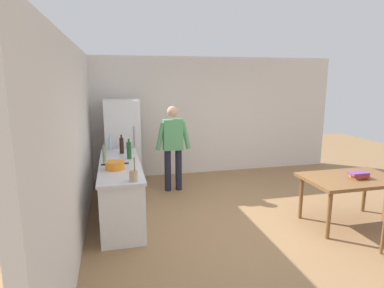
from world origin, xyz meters
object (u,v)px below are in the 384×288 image
at_px(bottle_water_clear, 110,144).
at_px(bottle_vinegar_tall, 104,154).
at_px(bottle_wine_green, 129,150).
at_px(bottle_wine_dark, 122,145).
at_px(refrigerator, 123,143).
at_px(cooking_pot, 115,165).
at_px(utensil_jar, 133,175).
at_px(person, 173,143).
at_px(dining_table, 350,182).
at_px(book_stack, 359,175).

xyz_separation_m(bottle_water_clear, bottle_vinegar_tall, (-0.09, -0.88, 0.01)).
distance_m(bottle_wine_green, bottle_wine_dark, 0.44).
relative_size(refrigerator, cooking_pot, 4.50).
bearing_deg(bottle_wine_dark, cooking_pot, -97.14).
distance_m(cooking_pot, bottle_vinegar_tall, 0.46).
bearing_deg(refrigerator, bottle_wine_green, -87.24).
height_order(refrigerator, bottle_wine_green, refrigerator).
height_order(cooking_pot, utensil_jar, utensil_jar).
relative_size(cooking_pot, bottle_water_clear, 1.33).
height_order(person, bottle_wine_dark, person).
relative_size(person, bottle_water_clear, 5.67).
bearing_deg(bottle_wine_dark, person, 19.98).
distance_m(dining_table, bottle_water_clear, 4.13).
distance_m(refrigerator, bottle_wine_dark, 0.93).
bearing_deg(utensil_jar, bottle_wine_dark, 93.59).
height_order(bottle_vinegar_tall, bottle_wine_dark, bottle_wine_dark).
bearing_deg(refrigerator, book_stack, -39.28).
bearing_deg(cooking_pot, book_stack, -13.15).
relative_size(dining_table, bottle_wine_dark, 4.12).
distance_m(person, utensil_jar, 2.20).
relative_size(refrigerator, bottle_wine_dark, 5.29).
xyz_separation_m(dining_table, bottle_water_clear, (-3.55, 2.08, 0.35)).
height_order(dining_table, bottle_vinegar_tall, bottle_vinegar_tall).
height_order(person, bottle_vinegar_tall, person).
bearing_deg(cooking_pot, bottle_wine_dark, 82.86).
bearing_deg(bottle_wine_green, bottle_vinegar_tall, -156.99).
relative_size(person, bottle_vinegar_tall, 5.31).
distance_m(bottle_wine_green, book_stack, 3.62).
xyz_separation_m(person, utensil_jar, (-0.89, -2.01, 0.00)).
distance_m(utensil_jar, bottle_wine_green, 1.23).
bearing_deg(bottle_wine_green, dining_table, -22.84).
distance_m(bottle_water_clear, bottle_wine_dark, 0.36).
relative_size(bottle_water_clear, bottle_vinegar_tall, 0.94).
height_order(dining_table, utensil_jar, utensil_jar).
distance_m(person, bottle_wine_green, 1.18).
bearing_deg(dining_table, bottle_vinegar_tall, 161.81).
distance_m(dining_table, utensil_jar, 3.26).
bearing_deg(dining_table, cooking_pot, 167.59).
height_order(bottle_water_clear, bottle_vinegar_tall, bottle_vinegar_tall).
xyz_separation_m(refrigerator, person, (0.95, -0.55, 0.08)).
bearing_deg(cooking_pot, utensil_jar, -69.86).
bearing_deg(book_stack, bottle_wine_dark, 151.62).
xyz_separation_m(utensil_jar, bottle_vinegar_tall, (-0.39, 1.06, 0.06)).
distance_m(person, bottle_wine_dark, 1.06).
xyz_separation_m(person, bottle_water_clear, (-1.20, -0.07, 0.05)).
bearing_deg(cooking_pot, bottle_wine_green, 68.37).
distance_m(refrigerator, bottle_water_clear, 0.68).
height_order(utensil_jar, bottle_vinegar_tall, same).
distance_m(refrigerator, utensil_jar, 2.57).
bearing_deg(bottle_water_clear, bottle_wine_dark, -55.44).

